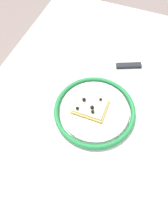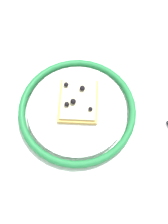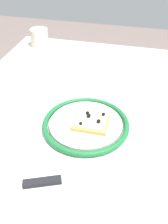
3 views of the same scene
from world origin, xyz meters
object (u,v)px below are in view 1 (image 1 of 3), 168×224
fork (80,178)px  knife (120,66)px  dining_table (101,132)px  plate (95,110)px  pizza_slice_near (90,106)px

fork → knife: bearing=1.4°
dining_table → plate: 0.11m
pizza_slice_near → fork: (-0.20, -0.05, -0.02)m
plate → pizza_slice_near: size_ratio=2.51×
knife → plate: bearing=173.9°
pizza_slice_near → knife: bearing=-10.3°
dining_table → pizza_slice_near: pizza_slice_near is taller
dining_table → knife: (0.23, 0.01, 0.09)m
dining_table → fork: 0.20m
dining_table → pizza_slice_near: (0.02, 0.05, 0.11)m
knife → fork: 0.41m
pizza_slice_near → fork: pizza_slice_near is taller
dining_table → pizza_slice_near: size_ratio=11.42×
plate → pizza_slice_near: pizza_slice_near is taller
fork → plate: bearing=9.0°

